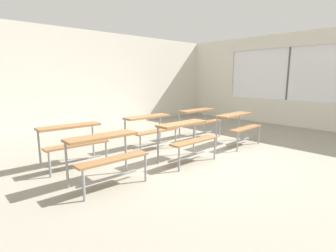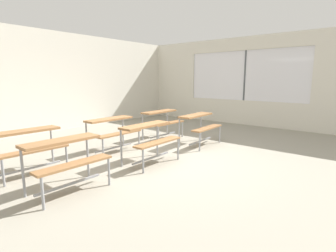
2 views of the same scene
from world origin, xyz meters
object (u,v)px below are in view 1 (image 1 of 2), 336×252
at_px(desk_bench_r1c0, 72,136).
at_px(desk_bench_r1c1, 150,124).
at_px(desk_bench_r0c0, 106,148).
at_px(desk_bench_r0c1, 186,133).
at_px(desk_bench_r1c2, 199,117).
at_px(desk_bench_r0c2, 238,122).

xyz_separation_m(desk_bench_r1c0, desk_bench_r1c1, (1.76, -0.03, 0.00)).
height_order(desk_bench_r0c0, desk_bench_r1c0, same).
relative_size(desk_bench_r0c1, desk_bench_r1c2, 1.00).
xyz_separation_m(desk_bench_r0c2, desk_bench_r1c2, (-0.04, 1.15, 0.00)).
relative_size(desk_bench_r0c0, desk_bench_r1c0, 0.99).
bearing_deg(desk_bench_r0c2, desk_bench_r1c2, 89.66).
bearing_deg(desk_bench_r0c0, desk_bench_r1c0, 92.29).
height_order(desk_bench_r0c0, desk_bench_r0c2, same).
bearing_deg(desk_bench_r1c0, desk_bench_r1c1, 1.14).
bearing_deg(desk_bench_r0c0, desk_bench_r0c1, -0.81).
height_order(desk_bench_r0c0, desk_bench_r1c2, same).
bearing_deg(desk_bench_r0c0, desk_bench_r0c2, 0.33).
bearing_deg(desk_bench_r0c1, desk_bench_r1c1, 87.17).
bearing_deg(desk_bench_r0c2, desk_bench_r0c0, 177.31).
distance_m(desk_bench_r0c1, desk_bench_r0c2, 1.78).
bearing_deg(desk_bench_r1c2, desk_bench_r1c1, -178.82).
xyz_separation_m(desk_bench_r0c1, desk_bench_r1c0, (-1.72, 1.18, 0.00)).
bearing_deg(desk_bench_r1c2, desk_bench_r0c1, -145.48).
distance_m(desk_bench_r0c2, desk_bench_r1c1, 2.07).
distance_m(desk_bench_r0c2, desk_bench_r1c0, 3.68).
relative_size(desk_bench_r0c0, desk_bench_r0c2, 0.98).
bearing_deg(desk_bench_r0c2, desk_bench_r0c1, 178.38).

